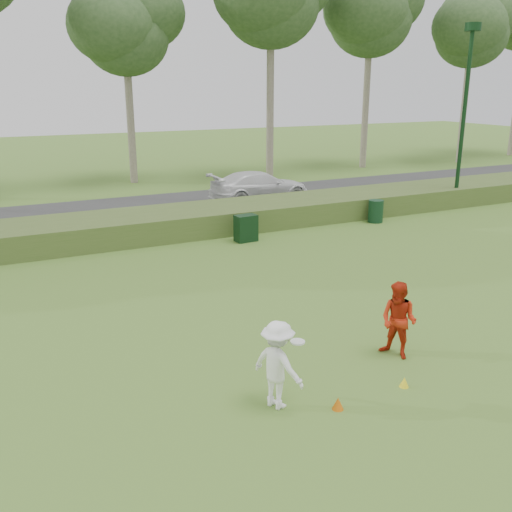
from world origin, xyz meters
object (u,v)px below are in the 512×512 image
utility_cabinet (246,228)px  trash_bin (376,211)px  player_white (278,365)px  cone_orange (338,403)px  cone_yellow (404,382)px  car_right (260,186)px  player_red (399,320)px  lamp_post (467,84)px

utility_cabinet → trash_bin: utility_cabinet is taller
player_white → trash_bin: player_white is taller
cone_orange → cone_yellow: 1.60m
cone_yellow → cone_orange: bearing=-176.6°
player_white → trash_bin: 15.10m
car_right → utility_cabinet: bearing=150.4°
trash_bin → cone_yellow: bearing=-125.1°
player_red → car_right: 16.90m
cone_orange → car_right: (7.08, 17.41, 0.67)m
car_right → cone_orange: bearing=158.7°
cone_yellow → car_right: car_right is taller
utility_cabinet → trash_bin: (6.21, 0.35, -0.03)m
player_white → trash_bin: bearing=-67.2°
player_red → utility_cabinet: 9.95m
cone_orange → trash_bin: (9.57, 11.43, 0.35)m
player_red → utility_cabinet: (1.06, 9.89, -0.34)m
trash_bin → car_right: (-2.50, 5.98, 0.31)m
lamp_post → cone_orange: 20.18m
player_red → cone_orange: (-2.30, -1.20, -0.72)m
cone_yellow → car_right: size_ratio=0.04×
player_white → cone_yellow: 2.67m
utility_cabinet → cone_yellow: bearing=-103.4°
player_white → cone_orange: bearing=-145.5°
cone_yellow → utility_cabinet: 11.14m
player_white → cone_yellow: bearing=-124.1°
player_white → player_red: bearing=-102.4°
car_right → trash_bin: bearing=-156.5°
player_red → utility_cabinet: player_red is taller
car_right → lamp_post: bearing=-121.8°
lamp_post → player_white: bearing=-143.5°
lamp_post → cone_orange: lamp_post is taller
player_red → car_right: bearing=140.7°
player_red → car_right: (4.77, 16.21, -0.05)m
trash_bin → utility_cabinet: bearing=-176.8°
lamp_post → car_right: size_ratio=1.64×
player_red → trash_bin: bearing=121.7°
utility_cabinet → trash_bin: bearing=-1.1°
player_white → cone_orange: size_ratio=7.08×
player_white → cone_orange: 1.30m
lamp_post → utility_cabinet: size_ratio=8.24×
cone_yellow → car_right: (5.48, 17.31, 0.68)m
player_white → car_right: 18.63m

